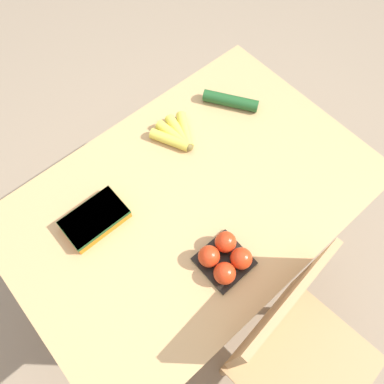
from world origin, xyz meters
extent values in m
plane|color=gray|center=(0.00, 0.00, 0.00)|extent=(12.00, 12.00, 0.00)
cube|color=tan|center=(0.00, 0.00, 0.75)|extent=(1.20, 0.80, 0.03)
cylinder|color=tan|center=(-0.54, -0.34, 0.37)|extent=(0.06, 0.06, 0.73)
cylinder|color=tan|center=(0.54, -0.34, 0.37)|extent=(0.06, 0.06, 0.73)
cylinder|color=tan|center=(-0.54, 0.34, 0.37)|extent=(0.06, 0.06, 0.73)
cube|color=tan|center=(0.03, 0.62, 0.44)|extent=(0.46, 0.44, 0.03)
cube|color=tan|center=(0.05, 0.43, 0.71)|extent=(0.39, 0.06, 0.50)
cylinder|color=tan|center=(-0.17, 0.78, 0.22)|extent=(0.04, 0.04, 0.43)
cylinder|color=tan|center=(0.23, 0.47, 0.22)|extent=(0.04, 0.04, 0.43)
cylinder|color=tan|center=(-0.13, 0.44, 0.22)|extent=(0.04, 0.04, 0.43)
sphere|color=brown|center=(-0.11, -0.14, 0.78)|extent=(0.03, 0.03, 0.03)
cylinder|color=#DBCC47|center=(-0.15, -0.21, 0.78)|extent=(0.10, 0.14, 0.04)
cylinder|color=#DBCC47|center=(-0.12, -0.22, 0.78)|extent=(0.06, 0.15, 0.04)
cylinder|color=#DBCC47|center=(-0.10, -0.22, 0.78)|extent=(0.05, 0.15, 0.04)
cylinder|color=#DBCC47|center=(-0.08, -0.21, 0.78)|extent=(0.09, 0.15, 0.04)
cube|color=black|center=(0.07, 0.23, 0.77)|extent=(0.14, 0.14, 0.01)
sphere|color=red|center=(0.04, 0.20, 0.81)|extent=(0.07, 0.07, 0.07)
sphere|color=red|center=(0.11, 0.20, 0.81)|extent=(0.07, 0.07, 0.07)
sphere|color=red|center=(0.04, 0.26, 0.81)|extent=(0.07, 0.07, 0.07)
sphere|color=red|center=(0.11, 0.26, 0.81)|extent=(0.07, 0.07, 0.07)
cube|color=orange|center=(0.29, -0.13, 0.78)|extent=(0.19, 0.12, 0.04)
cube|color=#19471E|center=(0.29, -0.13, 0.80)|extent=(0.20, 0.12, 0.01)
cylinder|color=#1E5123|center=(-0.36, -0.19, 0.78)|extent=(0.15, 0.20, 0.04)
camera|label=1|loc=(0.36, 0.41, 1.86)|focal=35.00mm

